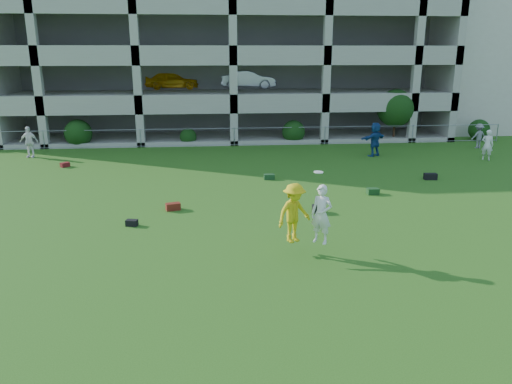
{
  "coord_description": "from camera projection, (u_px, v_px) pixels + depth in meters",
  "views": [
    {
      "loc": [
        -1.63,
        -13.14,
        6.02
      ],
      "look_at": [
        -0.1,
        3.0,
        1.4
      ],
      "focal_mm": 35.0,
      "sensor_mm": 36.0,
      "label": 1
    }
  ],
  "objects": [
    {
      "name": "bag_red_f",
      "position": [
        65.0,
        165.0,
        26.65
      ],
      "size": [
        0.52,
        0.51,
        0.24
      ],
      "primitive_type": "cube",
      "rotation": [
        0.0,
        0.0,
        0.77
      ],
      "color": "maroon",
      "rests_on": "ground"
    },
    {
      "name": "bag_black_e",
      "position": [
        430.0,
        176.0,
        24.07
      ],
      "size": [
        0.63,
        0.36,
        0.3
      ],
      "primitive_type": "cube",
      "rotation": [
        0.0,
        0.0,
        -0.11
      ],
      "color": "black",
      "rests_on": "ground"
    },
    {
      "name": "bystander_d",
      "position": [
        375.0,
        139.0,
        29.18
      ],
      "size": [
        1.89,
        1.42,
        1.98
      ],
      "primitive_type": "imported",
      "rotation": [
        0.0,
        0.0,
        3.66
      ],
      "color": "navy",
      "rests_on": "ground"
    },
    {
      "name": "bag_red_a",
      "position": [
        173.0,
        207.0,
        19.46
      ],
      "size": [
        0.61,
        0.44,
        0.28
      ],
      "primitive_type": "cube",
      "rotation": [
        0.0,
        0.0,
        0.28
      ],
      "color": "#581E0F",
      "rests_on": "ground"
    },
    {
      "name": "shrub_row",
      "position": [
        302.0,
        120.0,
        33.24
      ],
      "size": [
        34.38,
        2.52,
        3.5
      ],
      "color": "#163D11",
      "rests_on": "ground"
    },
    {
      "name": "bag_black_b",
      "position": [
        132.0,
        223.0,
        17.72
      ],
      "size": [
        0.45,
        0.34,
        0.22
      ],
      "primitive_type": "cube",
      "rotation": [
        0.0,
        0.0,
        -0.24
      ],
      "color": "black",
      "rests_on": "ground"
    },
    {
      "name": "bag_green_c",
      "position": [
        373.0,
        191.0,
        21.61
      ],
      "size": [
        0.51,
        0.36,
        0.26
      ],
      "primitive_type": "cube",
      "rotation": [
        0.0,
        0.0,
        0.02
      ],
      "color": "#133514",
      "rests_on": "ground"
    },
    {
      "name": "frisbee_contest",
      "position": [
        301.0,
        213.0,
        14.94
      ],
      "size": [
        1.83,
        1.33,
        2.28
      ],
      "color": "gold",
      "rests_on": "ground"
    },
    {
      "name": "bystander_b",
      "position": [
        29.0,
        142.0,
        28.86
      ],
      "size": [
        1.1,
        0.55,
        1.8
      ],
      "primitive_type": "imported",
      "rotation": [
        0.0,
        0.0,
        -0.11
      ],
      "color": "white",
      "rests_on": "ground"
    },
    {
      "name": "bystander_e",
      "position": [
        487.0,
        145.0,
        28.16
      ],
      "size": [
        0.76,
        0.7,
        1.73
      ],
      "primitive_type": "imported",
      "rotation": [
        0.0,
        0.0,
        2.54
      ],
      "color": "white",
      "rests_on": "ground"
    },
    {
      "name": "bag_green_g",
      "position": [
        269.0,
        177.0,
        24.11
      ],
      "size": [
        0.5,
        0.31,
        0.25
      ],
      "primitive_type": "cube",
      "rotation": [
        0.0,
        0.0,
        -0.01
      ],
      "color": "#153C22",
      "rests_on": "ground"
    },
    {
      "name": "ground",
      "position": [
        269.0,
        267.0,
        14.38
      ],
      "size": [
        100.0,
        100.0,
        0.0
      ],
      "primitive_type": "plane",
      "color": "#235114",
      "rests_on": "ground"
    },
    {
      "name": "fence",
      "position": [
        234.0,
        137.0,
        32.4
      ],
      "size": [
        36.06,
        0.06,
        1.2
      ],
      "color": "gray",
      "rests_on": "ground"
    },
    {
      "name": "parking_garage",
      "position": [
        228.0,
        50.0,
        39.25
      ],
      "size": [
        30.0,
        14.0,
        12.0
      ],
      "color": "#9E998C",
      "rests_on": "ground"
    },
    {
      "name": "bystander_f",
      "position": [
        479.0,
        136.0,
        31.6
      ],
      "size": [
        1.09,
        0.74,
        1.56
      ],
      "primitive_type": "imported",
      "rotation": [
        0.0,
        0.0,
        3.31
      ],
      "color": "slate",
      "rests_on": "ground"
    },
    {
      "name": "crate_d",
      "position": [
        318.0,
        209.0,
        19.16
      ],
      "size": [
        0.39,
        0.39,
        0.3
      ],
      "primitive_type": "cube",
      "rotation": [
        0.0,
        0.0,
        0.13
      ],
      "color": "black",
      "rests_on": "ground"
    },
    {
      "name": "stucco_building",
      "position": [
        501.0,
        63.0,
        41.9
      ],
      "size": [
        16.0,
        14.0,
        10.0
      ],
      "primitive_type": "cube",
      "color": "beige",
      "rests_on": "ground"
    }
  ]
}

